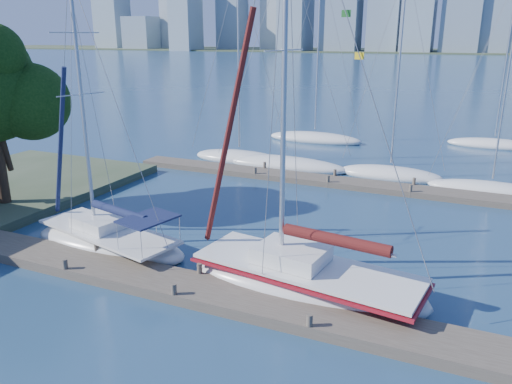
% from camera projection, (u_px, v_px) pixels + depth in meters
% --- Properties ---
extents(ground, '(700.00, 700.00, 0.00)m').
position_uv_depth(ground, '(188.00, 293.00, 18.51)').
color(ground, navy).
rests_on(ground, ground).
extents(near_dock, '(26.00, 2.00, 0.40)m').
position_uv_depth(near_dock, '(188.00, 288.00, 18.45)').
color(near_dock, '#4B4137').
rests_on(near_dock, ground).
extents(far_dock, '(30.00, 1.80, 0.36)m').
position_uv_depth(far_dock, '(347.00, 183.00, 31.65)').
color(far_dock, '#4B4137').
rests_on(far_dock, ground).
extents(far_shore, '(800.00, 100.00, 1.50)m').
position_uv_depth(far_shore, '(468.00, 52.00, 297.86)').
color(far_shore, '#38472D').
rests_on(far_shore, ground).
extents(sailboat_navy, '(8.14, 4.27, 12.14)m').
position_uv_depth(sailboat_navy, '(107.00, 229.00, 22.00)').
color(sailboat_navy, silver).
rests_on(sailboat_navy, ground).
extents(sailboat_maroon, '(9.37, 4.14, 15.52)m').
position_uv_depth(sailboat_maroon, '(306.00, 263.00, 18.25)').
color(sailboat_maroon, silver).
rests_on(sailboat_maroon, ground).
extents(bg_boat_0, '(7.73, 4.28, 14.14)m').
position_uv_depth(bg_boat_0, '(240.00, 157.00, 37.90)').
color(bg_boat_0, silver).
rests_on(bg_boat_0, ground).
extents(bg_boat_1, '(9.80, 5.18, 14.92)m').
position_uv_depth(bg_boat_1, '(283.00, 164.00, 36.05)').
color(bg_boat_1, silver).
rests_on(bg_boat_1, ground).
extents(bg_boat_2, '(7.14, 3.21, 13.68)m').
position_uv_depth(bg_boat_2, '(390.00, 174.00, 33.47)').
color(bg_boat_2, silver).
rests_on(bg_boat_2, ground).
extents(bg_boat_4, '(7.63, 3.18, 13.53)m').
position_uv_depth(bg_boat_4, '(491.00, 189.00, 30.22)').
color(bg_boat_4, silver).
rests_on(bg_boat_4, ground).
extents(bg_boat_6, '(8.88, 4.18, 15.51)m').
position_uv_depth(bg_boat_6, '(315.00, 138.00, 45.08)').
color(bg_boat_6, silver).
rests_on(bg_boat_6, ground).
extents(bg_boat_7, '(7.76, 3.09, 14.11)m').
position_uv_depth(bg_boat_7, '(494.00, 144.00, 42.65)').
color(bg_boat_7, silver).
rests_on(bg_boat_7, ground).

